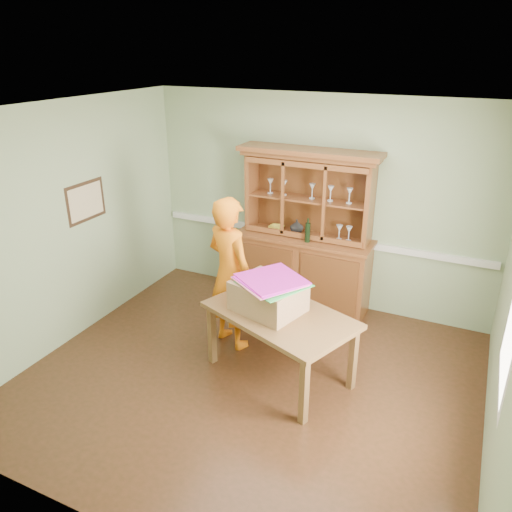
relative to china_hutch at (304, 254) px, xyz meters
The scene contains 12 objects.
floor 1.91m from the china_hutch, 87.73° to the right, with size 4.50×4.50×0.00m, color #4B2818.
ceiling 2.65m from the china_hutch, 87.73° to the right, with size 4.50×4.50×0.00m, color white.
wall_back 0.67m from the china_hutch, 73.40° to the left, with size 4.50×4.50×0.00m, color gray.
wall_left 2.87m from the china_hutch, 141.00° to the right, with size 4.00×4.00×0.00m, color gray.
wall_front 3.82m from the china_hutch, 88.94° to the right, with size 4.50×4.50×0.00m, color gray.
chair_rail 0.28m from the china_hutch, 71.55° to the left, with size 4.41×0.05×0.08m, color silver.
framed_map 2.74m from the china_hutch, 145.83° to the right, with size 0.03×0.60×0.46m.
china_hutch is the anchor object (origin of this frame).
dining_table 1.60m from the china_hutch, 78.64° to the right, with size 1.70×1.36×0.74m.
cardboard_box 1.58m from the china_hutch, 83.56° to the right, with size 0.65×0.52×0.31m, color #A67755.
kite_stack 1.59m from the china_hutch, 82.24° to the right, with size 0.78×0.78×0.04m.
person 1.30m from the china_hutch, 109.71° to the right, with size 0.64×0.42×1.76m, color orange.
Camera 1 is at (1.88, -3.86, 3.22)m, focal length 35.00 mm.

